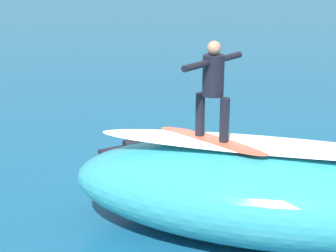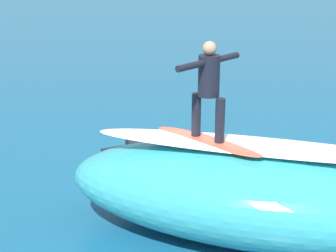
{
  "view_description": "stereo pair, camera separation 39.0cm",
  "coord_description": "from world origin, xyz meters",
  "px_view_note": "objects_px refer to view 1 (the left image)",
  "views": [
    {
      "loc": [
        -0.09,
        10.71,
        4.83
      ],
      "look_at": [
        1.16,
        0.27,
        1.34
      ],
      "focal_mm": 54.81,
      "sensor_mm": 36.0,
      "label": 1
    },
    {
      "loc": [
        -0.48,
        10.65,
        4.83
      ],
      "look_at": [
        1.16,
        0.27,
        1.34
      ],
      "focal_mm": 54.81,
      "sensor_mm": 36.0,
      "label": 2
    }
  ],
  "objects_px": {
    "surfboard_paddling": "(139,149)",
    "surfer_paddling": "(134,144)",
    "surfboard_riding": "(211,140)",
    "surfer_riding": "(213,83)"
  },
  "relations": [
    {
      "from": "surfboard_riding",
      "to": "surfer_paddling",
      "type": "height_order",
      "value": "surfboard_riding"
    },
    {
      "from": "surfer_riding",
      "to": "surfboard_riding",
      "type": "bearing_deg",
      "value": 32.84
    },
    {
      "from": "surfboard_riding",
      "to": "surfboard_paddling",
      "type": "relative_size",
      "value": 1.07
    },
    {
      "from": "surfboard_paddling",
      "to": "surfer_paddling",
      "type": "bearing_deg",
      "value": -180.0
    },
    {
      "from": "surfer_riding",
      "to": "surfboard_paddling",
      "type": "height_order",
      "value": "surfer_riding"
    },
    {
      "from": "surfboard_riding",
      "to": "surfer_riding",
      "type": "distance_m",
      "value": 1.04
    },
    {
      "from": "surfboard_paddling",
      "to": "surfer_paddling",
      "type": "xyz_separation_m",
      "value": [
        0.1,
        0.08,
        0.16
      ]
    },
    {
      "from": "surfboard_paddling",
      "to": "surfboard_riding",
      "type": "bearing_deg",
      "value": -98.78
    },
    {
      "from": "surfboard_paddling",
      "to": "surfer_paddling",
      "type": "distance_m",
      "value": 0.21
    },
    {
      "from": "surfboard_riding",
      "to": "surfboard_paddling",
      "type": "xyz_separation_m",
      "value": [
        2.0,
        -3.83,
        -1.71
      ]
    }
  ]
}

